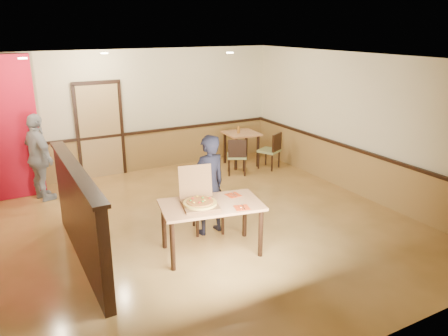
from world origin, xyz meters
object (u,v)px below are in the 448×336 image
Objects in this scene: diner at (209,185)px; pizza_box at (199,201)px; passerby at (39,158)px; condiment at (238,130)px; side_chair_right at (272,149)px; side_table at (241,140)px; main_table at (211,211)px; side_chair_left at (237,155)px; diner_chair at (207,197)px.

diner is 2.44× the size of pizza_box.
passerby reaches higher than condiment.
diner is at bearing 11.78° from side_chair_right.
passerby reaches higher than diner.
passerby is at bearing -179.04° from condiment.
diner is at bearing -128.83° from side_table.
main_table is at bearing -126.60° from side_table.
diner reaches higher than side_table.
side_table is 1.19× the size of pizza_box.
pizza_box is (-2.33, -2.90, 0.39)m from side_chair_left.
passerby reaches higher than side_chair_right.
diner is at bearing -160.92° from passerby.
diner is at bearing 78.38° from side_chair_left.
diner_chair is at bearing -129.87° from side_table.
side_chair_left is (2.16, 2.94, -0.21)m from main_table.
side_chair_left is 0.84m from condiment.
condiment is at bearing -107.86° from passerby.
diner_chair is (0.31, 0.76, -0.12)m from main_table.
main_table is 4.42m from side_table.
pizza_box is 4.44m from condiment.
diner_chair is at bearing 78.99° from main_table.
pizza_box is (-0.45, -0.57, 0.02)m from diner.
side_chair_right is at bearing -46.94° from condiment.
passerby is at bearing 146.66° from diner_chair.
pizza_box reaches higher than side_table.
condiment is (4.50, 0.08, 0.04)m from passerby.
diner_chair is 0.32m from diner.
condiment reaches higher than main_table.
passerby is (-4.11, 0.53, 0.39)m from side_chair_left.
diner_chair is at bearing -158.93° from passerby.
side_chair_left is 1.06× the size of side_table.
side_chair_right is 1.08× the size of side_table.
side_chair_left is at bearing -123.12° from condiment.
passerby is at bearing -60.40° from diner.
diner_chair is 1.19× the size of side_chair_left.
diner is (-2.84, -2.33, 0.35)m from side_chair_right.
pizza_box reaches higher than condiment.
diner_chair is 1.50× the size of pizza_box.
side_table is at bearing -137.14° from diner.
side_chair_left is at bearing 63.88° from pizza_box.
passerby is at bearing -179.02° from side_table.
side_chair_right reaches higher than main_table.
passerby reaches higher than diner_chair.
condiment reaches higher than side_table.
main_table is at bearing 81.11° from side_chair_left.
main_table is 9.68× the size of condiment.
passerby is at bearing -33.50° from side_chair_right.
main_table is 4.29m from side_chair_right.
passerby reaches higher than main_table.
main_table is 0.69m from diner.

